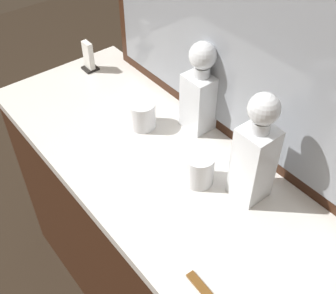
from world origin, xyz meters
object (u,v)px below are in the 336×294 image
(crystal_tumbler_center, at_px, (199,170))
(napkin_holder, at_px, (89,58))
(tortoiseshell_comb, at_px, (206,293))
(crystal_decanter_left, at_px, (200,95))
(crystal_decanter_rear, at_px, (254,158))
(crystal_tumbler_rear, at_px, (142,116))

(crystal_tumbler_center, distance_m, napkin_holder, 0.67)
(crystal_tumbler_center, bearing_deg, tortoiseshell_comb, -38.59)
(crystal_decanter_left, relative_size, napkin_holder, 2.62)
(crystal_decanter_left, distance_m, crystal_tumbler_center, 0.25)
(tortoiseshell_comb, relative_size, napkin_holder, 1.10)
(tortoiseshell_comb, bearing_deg, crystal_decanter_rear, 117.36)
(crystal_tumbler_rear, height_order, tortoiseshell_comb, crystal_tumbler_rear)
(crystal_tumbler_center, bearing_deg, crystal_decanter_rear, 33.39)
(crystal_decanter_left, xyz_separation_m, napkin_holder, (-0.49, -0.10, -0.07))
(crystal_decanter_rear, relative_size, crystal_tumbler_rear, 3.68)
(crystal_tumbler_center, bearing_deg, crystal_tumbler_rear, 176.15)
(crystal_tumbler_rear, xyz_separation_m, tortoiseshell_comb, (0.54, -0.23, -0.04))
(crystal_tumbler_center, bearing_deg, crystal_decanter_left, 138.45)
(crystal_decanter_left, distance_m, napkin_holder, 0.50)
(crystal_decanter_rear, xyz_separation_m, crystal_tumbler_rear, (-0.40, -0.06, -0.09))
(crystal_decanter_left, height_order, crystal_tumbler_rear, crystal_decanter_left)
(crystal_decanter_rear, distance_m, crystal_decanter_left, 0.30)
(crystal_tumbler_rear, distance_m, napkin_holder, 0.38)
(crystal_tumbler_center, bearing_deg, napkin_holder, 175.04)
(crystal_tumbler_rear, relative_size, crystal_tumbler_center, 0.95)
(crystal_tumbler_rear, distance_m, tortoiseshell_comb, 0.59)
(tortoiseshell_comb, distance_m, napkin_holder, 0.96)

